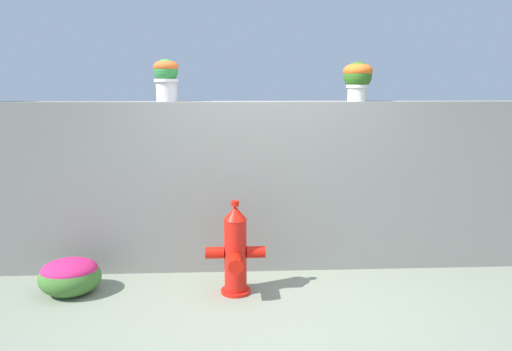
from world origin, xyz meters
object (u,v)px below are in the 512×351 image
at_px(potted_plant_1, 166,76).
at_px(fire_hydrant, 235,252).
at_px(potted_plant_2, 358,77).
at_px(flower_bush_left, 70,275).

relative_size(potted_plant_1, fire_hydrant, 0.48).
height_order(potted_plant_1, potted_plant_2, potted_plant_1).
relative_size(potted_plant_1, potted_plant_2, 1.06).
xyz_separation_m(potted_plant_1, flower_bush_left, (-0.88, -0.67, -1.86)).
height_order(potted_plant_1, fire_hydrant, potted_plant_1).
bearing_deg(fire_hydrant, potted_plant_1, 132.40).
xyz_separation_m(fire_hydrant, flower_bush_left, (-1.57, 0.08, -0.23)).
distance_m(potted_plant_2, flower_bush_left, 3.46).
bearing_deg(potted_plant_1, fire_hydrant, -47.60).
xyz_separation_m(potted_plant_2, fire_hydrant, (-1.28, -0.69, -1.63)).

